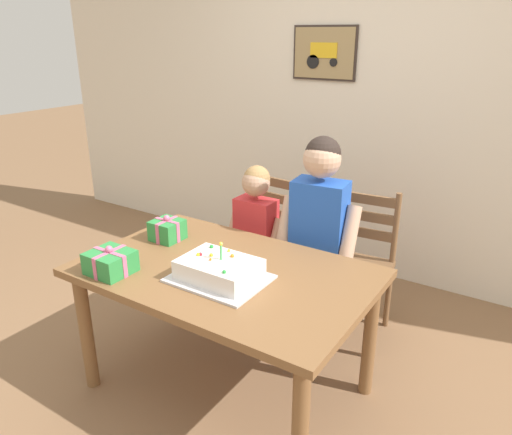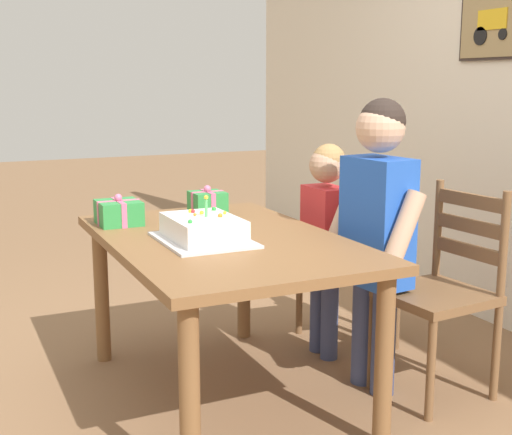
% 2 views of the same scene
% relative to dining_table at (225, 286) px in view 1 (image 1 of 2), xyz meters
% --- Properties ---
extents(ground_plane, '(20.00, 20.00, 0.00)m').
position_rel_dining_table_xyz_m(ground_plane, '(0.00, 0.00, -0.63)').
color(ground_plane, '#846042').
extents(back_wall, '(6.40, 0.11, 2.60)m').
position_rel_dining_table_xyz_m(back_wall, '(-0.00, 1.79, 0.67)').
color(back_wall, silver).
rests_on(back_wall, ground).
extents(dining_table, '(1.44, 0.92, 0.72)m').
position_rel_dining_table_xyz_m(dining_table, '(0.00, 0.00, 0.00)').
color(dining_table, brown).
rests_on(dining_table, ground).
extents(birthday_cake, '(0.44, 0.34, 0.19)m').
position_rel_dining_table_xyz_m(birthday_cake, '(0.04, -0.10, 0.14)').
color(birthday_cake, silver).
rests_on(birthday_cake, dining_table).
extents(gift_box_red_large, '(0.16, 0.16, 0.15)m').
position_rel_dining_table_xyz_m(gift_box_red_large, '(-0.49, 0.12, 0.15)').
color(gift_box_red_large, '#2D8E42').
rests_on(gift_box_red_large, dining_table).
extents(gift_box_beside_cake, '(0.21, 0.19, 0.14)m').
position_rel_dining_table_xyz_m(gift_box_beside_cake, '(-0.44, -0.33, 0.15)').
color(gift_box_beside_cake, '#2D8E42').
rests_on(gift_box_beside_cake, dining_table).
extents(chair_left, '(0.45, 0.45, 0.92)m').
position_rel_dining_table_xyz_m(chair_left, '(-0.34, 0.89, -0.16)').
color(chair_left, brown).
rests_on(chair_left, ground).
extents(chair_right, '(0.45, 0.45, 0.92)m').
position_rel_dining_table_xyz_m(chair_right, '(0.34, 0.89, -0.16)').
color(chair_right, brown).
rests_on(chair_right, ground).
extents(child_older, '(0.49, 0.29, 1.30)m').
position_rel_dining_table_xyz_m(child_older, '(0.20, 0.64, 0.16)').
color(child_older, '#38426B').
rests_on(child_older, ground).
extents(child_younger, '(0.38, 0.22, 1.07)m').
position_rel_dining_table_xyz_m(child_younger, '(-0.23, 0.64, 0.02)').
color(child_younger, '#38426B').
rests_on(child_younger, ground).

